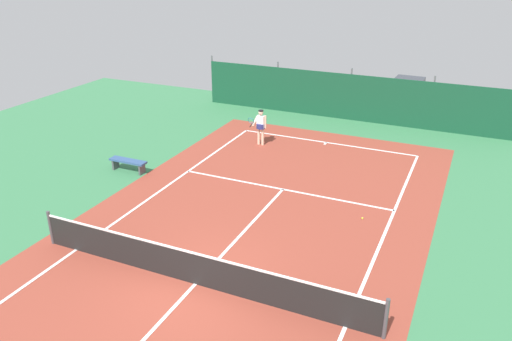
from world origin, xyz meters
TOP-DOWN VIEW (x-y plane):
  - ground_plane at (0.00, 0.00)m, footprint 36.00×36.00m
  - court_surface at (0.00, 0.00)m, footprint 11.02×26.60m
  - tennis_net at (0.00, 0.00)m, footprint 10.12×0.10m
  - back_fence at (-0.00, 16.24)m, footprint 16.30×0.98m
  - tennis_player at (-2.69, 10.40)m, footprint 0.73×0.74m
  - tennis_ball_near_player at (3.24, 5.38)m, footprint 0.07×0.07m
  - parked_car at (2.44, 19.04)m, footprint 2.17×4.28m
  - courtside_bench at (-6.31, 5.44)m, footprint 1.60×0.40m

SIDE VIEW (x-z plane):
  - ground_plane at x=0.00m, z-range 0.00..0.00m
  - court_surface at x=0.00m, z-range 0.00..0.01m
  - tennis_ball_near_player at x=3.24m, z-range 0.00..0.07m
  - courtside_bench at x=-6.31m, z-range 0.13..0.62m
  - tennis_net at x=0.00m, z-range -0.04..1.06m
  - back_fence at x=0.00m, z-range -0.68..2.02m
  - parked_car at x=2.44m, z-range 0.00..1.68m
  - tennis_player at x=-2.69m, z-range 0.14..1.78m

